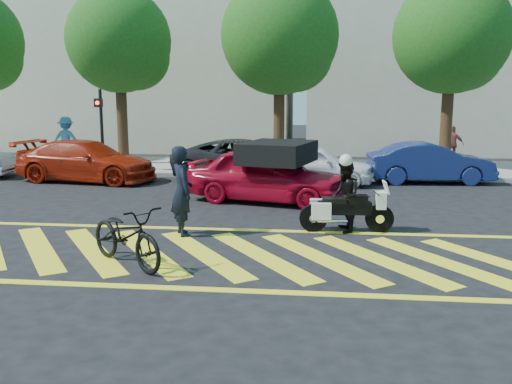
# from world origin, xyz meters

# --- Properties ---
(ground) EXTENTS (90.00, 90.00, 0.00)m
(ground) POSITION_xyz_m (0.00, 0.00, 0.00)
(ground) COLOR black
(ground) RESTS_ON ground
(sidewalk) EXTENTS (60.00, 5.00, 0.15)m
(sidewalk) POSITION_xyz_m (0.00, 12.00, 0.07)
(sidewalk) COLOR #9E998E
(sidewalk) RESTS_ON ground
(crosswalk) EXTENTS (12.33, 4.00, 0.01)m
(crosswalk) POSITION_xyz_m (-0.04, 0.00, 0.00)
(crosswalk) COLOR yellow
(crosswalk) RESTS_ON ground
(building_left) EXTENTS (16.00, 8.00, 10.00)m
(building_left) POSITION_xyz_m (-8.00, 21.00, 5.00)
(building_left) COLOR beige
(building_left) RESTS_ON ground
(building_right) EXTENTS (16.00, 8.00, 11.00)m
(building_right) POSITION_xyz_m (9.00, 21.00, 5.50)
(building_right) COLOR beige
(building_right) RESTS_ON ground
(tree_left) EXTENTS (4.20, 4.20, 7.26)m
(tree_left) POSITION_xyz_m (-6.37, 12.06, 4.99)
(tree_left) COLOR black
(tree_left) RESTS_ON ground
(tree_center) EXTENTS (4.60, 4.60, 7.56)m
(tree_center) POSITION_xyz_m (0.13, 12.06, 5.10)
(tree_center) COLOR black
(tree_center) RESTS_ON ground
(tree_right) EXTENTS (4.40, 4.40, 7.41)m
(tree_right) POSITION_xyz_m (6.63, 12.06, 5.05)
(tree_right) COLOR black
(tree_right) RESTS_ON ground
(signal_pole) EXTENTS (0.28, 0.43, 3.20)m
(signal_pole) POSITION_xyz_m (-6.50, 9.74, 1.92)
(signal_pole) COLOR black
(signal_pole) RESTS_ON ground
(officer_bike) EXTENTS (0.74, 0.84, 1.93)m
(officer_bike) POSITION_xyz_m (-1.33, 1.33, 0.97)
(officer_bike) COLOR black
(officer_bike) RESTS_ON ground
(bicycle) EXTENTS (2.08, 1.88, 1.10)m
(bicycle) POSITION_xyz_m (-1.80, -0.84, 0.55)
(bicycle) COLOR black
(bicycle) RESTS_ON ground
(police_motorcycle) EXTENTS (2.07, 0.68, 0.91)m
(police_motorcycle) POSITION_xyz_m (2.16, 2.00, 0.50)
(police_motorcycle) COLOR black
(police_motorcycle) RESTS_ON ground
(officer_moto) EXTENTS (0.67, 0.82, 1.60)m
(officer_moto) POSITION_xyz_m (2.15, 2.00, 0.80)
(officer_moto) COLOR black
(officer_moto) RESTS_ON ground
(red_convertible) EXTENTS (4.83, 2.93, 1.54)m
(red_convertible) POSITION_xyz_m (0.14, 5.22, 0.77)
(red_convertible) COLOR #A2071E
(red_convertible) RESTS_ON ground
(parked_left) EXTENTS (5.17, 2.67, 1.43)m
(parked_left) POSITION_xyz_m (-6.46, 8.20, 0.72)
(parked_left) COLOR #9D1D09
(parked_left) RESTS_ON ground
(parked_mid_left) EXTENTS (5.30, 2.64, 1.44)m
(parked_mid_left) POSITION_xyz_m (-0.97, 9.20, 0.72)
(parked_mid_left) COLOR black
(parked_mid_left) RESTS_ON ground
(parked_mid_right) EXTENTS (4.05, 1.98, 1.33)m
(parked_mid_right) POSITION_xyz_m (1.49, 8.45, 0.67)
(parked_mid_right) COLOR white
(parked_mid_right) RESTS_ON ground
(parked_right) EXTENTS (4.29, 1.77, 1.38)m
(parked_right) POSITION_xyz_m (5.39, 9.20, 0.69)
(parked_right) COLOR navy
(parked_right) RESTS_ON ground
(pedestrian_left) EXTENTS (1.30, 0.81, 1.93)m
(pedestrian_left) POSITION_xyz_m (-9.06, 12.20, 1.12)
(pedestrian_left) COLOR teal
(pedestrian_left) RESTS_ON sidewalk
(pedestrian_right) EXTENTS (0.96, 0.53, 1.55)m
(pedestrian_right) POSITION_xyz_m (7.21, 13.77, 0.93)
(pedestrian_right) COLOR #9B4F46
(pedestrian_right) RESTS_ON sidewalk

